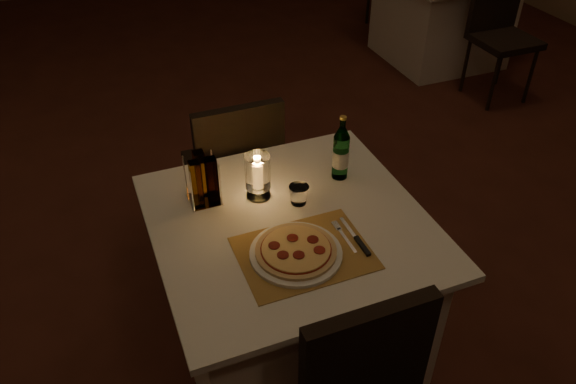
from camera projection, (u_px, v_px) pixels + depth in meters
name	position (u px, v px, depth m)	size (l,w,h in m)	color
floor	(275.00, 268.00, 2.93)	(8.00, 10.00, 0.02)	#4B2018
main_table	(290.00, 289.00, 2.30)	(1.00, 1.00, 0.74)	silver
chair_far	(235.00, 162.00, 2.72)	(0.42, 0.42, 0.90)	black
placemat	(304.00, 253.00, 1.94)	(0.45, 0.34, 0.00)	#A67A39
plate	(296.00, 253.00, 1.92)	(0.32, 0.32, 0.01)	white
pizza	(296.00, 250.00, 1.91)	(0.28, 0.28, 0.02)	#D8B77F
fork	(343.00, 234.00, 2.01)	(0.02, 0.18, 0.00)	silver
knife	(359.00, 242.00, 1.97)	(0.02, 0.22, 0.01)	black
tumbler	(299.00, 195.00, 2.14)	(0.08, 0.08, 0.08)	white
water_bottle	(341.00, 153.00, 2.24)	(0.07, 0.07, 0.28)	#5BA968
hurricane_candle	(258.00, 173.00, 2.13)	(0.10, 0.10, 0.19)	white
cruet_caddy	(203.00, 181.00, 2.11)	(0.12, 0.12, 0.21)	white
neighbor_table_right	(441.00, 16.00, 4.80)	(1.00, 1.00, 0.74)	silver
neighbor_chair_ra	(500.00, 25.00, 4.16)	(0.42, 0.42, 0.90)	black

